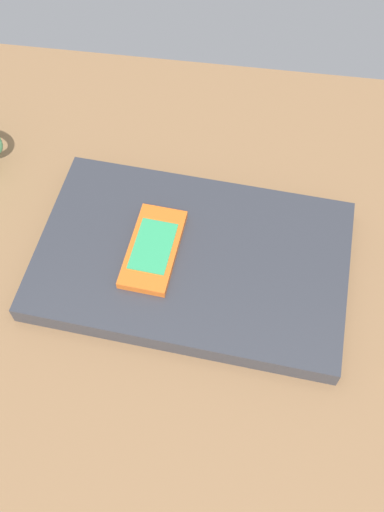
# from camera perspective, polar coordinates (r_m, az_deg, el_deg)

# --- Properties ---
(desk_surface) EXTENTS (1.20, 0.80, 0.03)m
(desk_surface) POSITION_cam_1_polar(r_m,az_deg,el_deg) (0.66, -1.71, -4.96)
(desk_surface) COLOR olive
(desk_surface) RESTS_ON ground
(laptop_closed) EXTENTS (0.37, 0.25, 0.02)m
(laptop_closed) POSITION_cam_1_polar(r_m,az_deg,el_deg) (0.66, -0.00, -0.36)
(laptop_closed) COLOR #33353D
(laptop_closed) RESTS_ON desk_surface
(cell_phone_on_laptop) EXTENTS (0.06, 0.12, 0.01)m
(cell_phone_on_laptop) POSITION_cam_1_polar(r_m,az_deg,el_deg) (0.65, -3.83, 0.75)
(cell_phone_on_laptop) COLOR orange
(cell_phone_on_laptop) RESTS_ON laptop_closed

